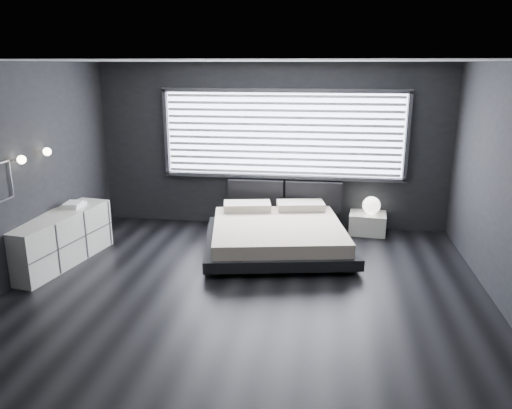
# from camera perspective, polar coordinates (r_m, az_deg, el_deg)

# --- Properties ---
(room) EXTENTS (6.04, 6.00, 2.80)m
(room) POSITION_cam_1_polar(r_m,az_deg,el_deg) (5.92, -1.15, 2.43)
(room) COLOR black
(room) RESTS_ON ground
(window) EXTENTS (4.14, 0.09, 1.52)m
(window) POSITION_cam_1_polar(r_m,az_deg,el_deg) (8.49, 3.11, 7.96)
(window) COLOR white
(window) RESTS_ON ground
(headboard) EXTENTS (1.96, 0.16, 0.52)m
(headboard) POSITION_cam_1_polar(r_m,az_deg,el_deg) (8.64, 3.28, 1.05)
(headboard) COLOR black
(headboard) RESTS_ON ground
(sconce_near) EXTENTS (0.18, 0.11, 0.11)m
(sconce_near) POSITION_cam_1_polar(r_m,az_deg,el_deg) (6.98, -25.24, 4.66)
(sconce_near) COLOR silver
(sconce_near) RESTS_ON ground
(sconce_far) EXTENTS (0.18, 0.11, 0.11)m
(sconce_far) POSITION_cam_1_polar(r_m,az_deg,el_deg) (7.48, -22.78, 5.59)
(sconce_far) COLOR silver
(sconce_far) RESTS_ON ground
(wall_art_lower) EXTENTS (0.01, 0.48, 0.48)m
(wall_art_lower) POSITION_cam_1_polar(r_m,az_deg,el_deg) (6.79, -27.25, 2.23)
(wall_art_lower) COLOR #47474C
(wall_art_lower) RESTS_ON ground
(bed) EXTENTS (2.50, 2.42, 0.56)m
(bed) POSITION_cam_1_polar(r_m,az_deg,el_deg) (7.64, 2.46, -3.37)
(bed) COLOR black
(bed) RESTS_ON ground
(nightstand) EXTENTS (0.64, 0.55, 0.35)m
(nightstand) POSITION_cam_1_polar(r_m,az_deg,el_deg) (8.62, 12.62, -2.09)
(nightstand) COLOR silver
(nightstand) RESTS_ON ground
(orb_lamp) EXTENTS (0.29, 0.29, 0.29)m
(orb_lamp) POSITION_cam_1_polar(r_m,az_deg,el_deg) (8.51, 13.05, -0.09)
(orb_lamp) COLOR white
(orb_lamp) RESTS_ON nightstand
(dresser) EXTENTS (0.81, 1.87, 0.73)m
(dresser) POSITION_cam_1_polar(r_m,az_deg,el_deg) (7.63, -21.50, -3.70)
(dresser) COLOR silver
(dresser) RESTS_ON ground
(book_stack) EXTENTS (0.27, 0.36, 0.07)m
(book_stack) POSITION_cam_1_polar(r_m,az_deg,el_deg) (7.85, -20.16, -0.00)
(book_stack) COLOR white
(book_stack) RESTS_ON dresser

